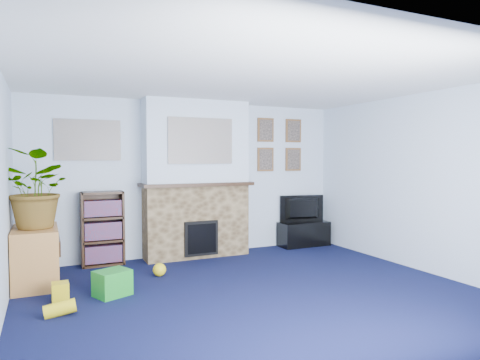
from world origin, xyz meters
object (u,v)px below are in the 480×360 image
sideboard (36,256)px  bookshelf (103,230)px  television (303,209)px  tv_stand (304,233)px

sideboard → bookshelf: bearing=38.4°
television → sideboard: size_ratio=0.89×
bookshelf → sideboard: size_ratio=1.18×
tv_stand → sideboard: sideboard is taller
television → sideboard: television is taller
bookshelf → sideboard: 1.10m
television → bookshelf: 3.34m
sideboard → television: bearing=8.4°
bookshelf → tv_stand: bearing=-1.3°
television → sideboard: (-4.19, -0.62, -0.30)m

